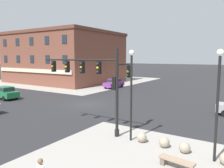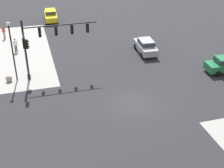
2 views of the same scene
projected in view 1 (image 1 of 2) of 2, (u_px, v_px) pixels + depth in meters
name	position (u px, v px, depth m)	size (l,w,h in m)	color
ground_plane	(86.00, 104.00, 26.63)	(320.00, 320.00, 0.00)	#262628
sidewalk_far_corner	(75.00, 80.00, 54.07)	(32.00, 32.00, 0.02)	gray
traffic_signal_main	(97.00, 78.00, 16.39)	(7.26, 2.09, 6.14)	black
bollard_sphere_curb_a	(142.00, 137.00, 14.62)	(0.65, 0.65, 0.65)	gray
bollard_sphere_curb_b	(164.00, 142.00, 13.78)	(0.65, 0.65, 0.65)	gray
bollard_sphere_curb_c	(185.00, 148.00, 12.98)	(0.65, 0.65, 0.65)	gray
bench_near_signal	(177.00, 162.00, 11.15)	(1.85, 0.72, 0.49)	#9E7F66
street_lamp_corner_near	(131.00, 85.00, 14.55)	(0.36, 0.36, 6.03)	black
street_lamp_mid_sidewalk	(218.00, 93.00, 11.53)	(0.36, 0.36, 5.98)	black
car_main_northbound_near	(5.00, 92.00, 29.68)	(4.50, 2.09, 1.68)	#1E6B3D
car_main_southbound_far	(114.00, 83.00, 40.43)	(2.04, 4.48, 1.68)	#7A3389
storefront_block_near_corner	(65.00, 57.00, 50.84)	(22.47, 18.25, 10.95)	brown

